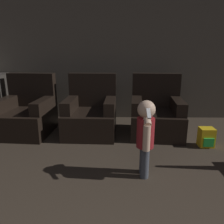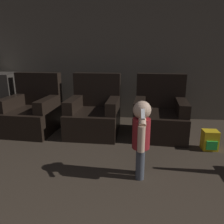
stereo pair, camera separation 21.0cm
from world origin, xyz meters
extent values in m
cube|color=#51493F|center=(0.00, 4.50, 1.30)|extent=(8.40, 0.05, 2.60)
cube|color=black|center=(-1.30, 3.51, 0.20)|extent=(0.88, 0.93, 0.40)
cube|color=black|center=(-1.27, 3.87, 0.68)|extent=(0.82, 0.22, 0.58)
cube|color=black|center=(-1.62, 3.54, 0.50)|extent=(0.21, 0.72, 0.20)
cube|color=black|center=(-0.97, 3.49, 0.50)|extent=(0.21, 0.72, 0.20)
cube|color=black|center=(-0.22, 3.51, 0.20)|extent=(0.84, 0.90, 0.40)
cube|color=black|center=(-0.20, 3.87, 0.68)|extent=(0.82, 0.19, 0.58)
cube|color=black|center=(-0.54, 3.52, 0.50)|extent=(0.18, 0.72, 0.20)
cube|color=black|center=(0.11, 3.50, 0.50)|extent=(0.18, 0.72, 0.20)
cube|color=black|center=(0.87, 3.51, 0.20)|extent=(0.89, 0.94, 0.40)
cube|color=black|center=(0.90, 3.87, 0.68)|extent=(0.82, 0.23, 0.58)
cube|color=black|center=(0.54, 3.54, 0.50)|extent=(0.22, 0.72, 0.20)
cube|color=black|center=(1.19, 3.48, 0.50)|extent=(0.22, 0.72, 0.20)
cylinder|color=#474C56|center=(0.52, 2.31, 0.17)|extent=(0.09, 0.09, 0.34)
cylinder|color=#474C56|center=(0.51, 2.21, 0.17)|extent=(0.09, 0.09, 0.34)
cylinder|color=maroon|center=(0.51, 2.26, 0.50)|extent=(0.19, 0.19, 0.32)
sphere|color=beige|center=(0.51, 2.26, 0.76)|extent=(0.19, 0.19, 0.19)
cylinder|color=beige|center=(0.51, 2.14, 0.49)|extent=(0.08, 0.08, 0.27)
cylinder|color=beige|center=(0.52, 2.26, 0.69)|extent=(0.08, 0.27, 0.20)
cube|color=white|center=(0.52, 2.14, 0.76)|extent=(0.04, 0.16, 0.10)
cube|color=yellow|center=(1.51, 3.04, 0.14)|extent=(0.20, 0.17, 0.28)
cube|color=green|center=(1.51, 2.95, 0.10)|extent=(0.14, 0.02, 0.12)
camera|label=1|loc=(0.20, 0.08, 1.33)|focal=35.00mm
camera|label=2|loc=(0.41, 0.10, 1.33)|focal=35.00mm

